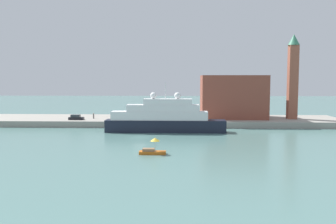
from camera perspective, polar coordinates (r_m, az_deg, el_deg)
The scene contains 9 objects.
ground at distance 82.56m, azimuth -4.45°, elevation -3.99°, with size 400.00×400.00×0.00m, color slate.
quay_dock at distance 108.03m, azimuth -2.87°, elevation -1.35°, with size 110.00×19.90×1.70m, color gray.
large_yacht at distance 90.54m, azimuth -0.67°, elevation -1.03°, with size 29.53×4.06×12.20m.
small_motorboat at distance 64.53m, azimuth -2.44°, elevation -5.74°, with size 4.64×1.70×2.89m.
harbor_building at distance 109.28m, azimuth 10.00°, elevation 2.36°, with size 18.44×13.40×12.41m, color brown.
bell_tower at distance 110.33m, azimuth 18.79°, elevation 5.61°, with size 3.31×3.31×23.88m.
parked_car at distance 105.83m, azimuth -14.06°, elevation -0.84°, with size 4.11×1.69×1.42m.
person_figure at distance 107.76m, azimuth -11.46°, elevation -0.61°, with size 0.36×0.36×1.62m.
mooring_bollard at distance 99.28m, azimuth -0.13°, elevation -1.19°, with size 0.48×0.48×0.82m, color black.
Camera 1 is at (9.44, -80.96, 13.15)m, focal length 39.33 mm.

